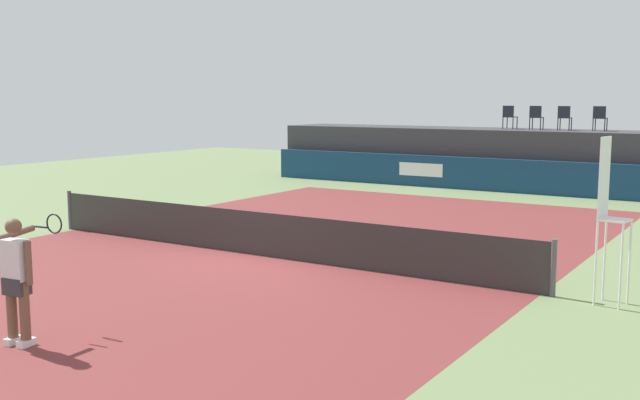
# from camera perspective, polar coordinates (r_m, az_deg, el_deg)

# --- Properties ---
(ground_plane) EXTENTS (48.00, 48.00, 0.00)m
(ground_plane) POSITION_cam_1_polar(r_m,az_deg,el_deg) (18.59, 1.10, -2.65)
(ground_plane) COLOR #6B7F51
(court_inner) EXTENTS (12.00, 22.00, 0.00)m
(court_inner) POSITION_cam_1_polar(r_m,az_deg,el_deg) (16.15, -4.44, -4.27)
(court_inner) COLOR maroon
(court_inner) RESTS_ON ground
(sponsor_wall) EXTENTS (18.00, 0.22, 1.20)m
(sponsor_wall) POSITION_cam_1_polar(r_m,az_deg,el_deg) (27.94, 12.35, 1.93)
(sponsor_wall) COLOR navy
(sponsor_wall) RESTS_ON ground
(spectator_platform) EXTENTS (18.00, 2.80, 2.20)m
(spectator_platform) POSITION_cam_1_polar(r_m,az_deg,el_deg) (29.59, 13.59, 3.18)
(spectator_platform) COLOR #38383D
(spectator_platform) RESTS_ON ground
(spectator_chair_far_left) EXTENTS (0.47, 0.47, 0.89)m
(spectator_chair_far_left) POSITION_cam_1_polar(r_m,az_deg,el_deg) (29.54, 14.29, 6.25)
(spectator_chair_far_left) COLOR #1E232D
(spectator_chair_far_left) RESTS_ON spectator_platform
(spectator_chair_left) EXTENTS (0.45, 0.45, 0.89)m
(spectator_chair_left) POSITION_cam_1_polar(r_m,az_deg,el_deg) (29.11, 16.21, 6.16)
(spectator_chair_left) COLOR #1E232D
(spectator_chair_left) RESTS_ON spectator_platform
(spectator_chair_center) EXTENTS (0.46, 0.46, 0.89)m
(spectator_chair_center) POSITION_cam_1_polar(r_m,az_deg,el_deg) (28.79, 18.20, 6.07)
(spectator_chair_center) COLOR #1E232D
(spectator_chair_center) RESTS_ON spectator_platform
(spectator_chair_right) EXTENTS (0.45, 0.45, 0.89)m
(spectator_chair_right) POSITION_cam_1_polar(r_m,az_deg,el_deg) (28.66, 20.63, 5.95)
(spectator_chair_right) COLOR #1E232D
(spectator_chair_right) RESTS_ON spectator_platform
(umpire_chair) EXTENTS (0.50, 0.50, 2.76)m
(umpire_chair) POSITION_cam_1_polar(r_m,az_deg,el_deg) (13.01, 21.22, -0.63)
(umpire_chair) COLOR white
(umpire_chair) RESTS_ON ground
(tennis_net) EXTENTS (12.40, 0.02, 0.95)m
(tennis_net) POSITION_cam_1_polar(r_m,az_deg,el_deg) (16.06, -4.46, -2.62)
(tennis_net) COLOR #2D2D2D
(tennis_net) RESTS_ON ground
(net_post_near) EXTENTS (0.10, 0.10, 1.00)m
(net_post_near) POSITION_cam_1_polar(r_m,az_deg,el_deg) (20.34, -18.59, -0.73)
(net_post_near) COLOR #4C4C51
(net_post_near) RESTS_ON ground
(net_post_far) EXTENTS (0.10, 0.10, 1.00)m
(net_post_far) POSITION_cam_1_polar(r_m,az_deg,el_deg) (13.37, 17.43, -4.98)
(net_post_far) COLOR #4C4C51
(net_post_far) RESTS_ON ground
(tennis_player) EXTENTS (0.80, 1.12, 1.77)m
(tennis_player) POSITION_cam_1_polar(r_m,az_deg,el_deg) (11.01, -22.12, -5.45)
(tennis_player) COLOR white
(tennis_player) RESTS_ON court_inner
(tennis_ball) EXTENTS (0.07, 0.07, 0.07)m
(tennis_ball) POSITION_cam_1_polar(r_m,az_deg,el_deg) (16.48, 10.99, -4.02)
(tennis_ball) COLOR #D8EA33
(tennis_ball) RESTS_ON court_inner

